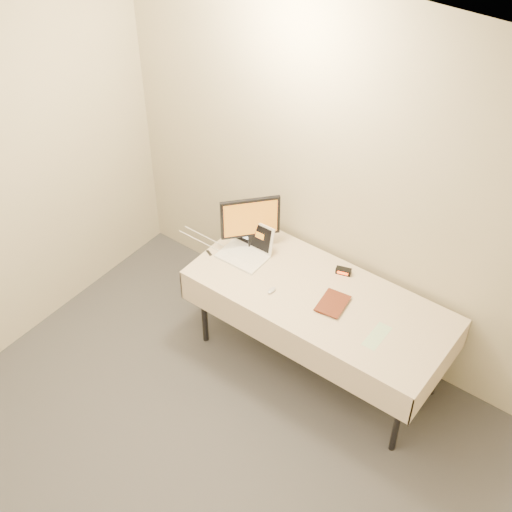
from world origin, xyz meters
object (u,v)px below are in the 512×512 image
Objects in this scene: monitor at (250,220)px; book at (322,288)px; laptop at (247,247)px; table at (320,301)px.

monitor is 0.75m from book.
book reaches higher than laptop.
book is (0.70, -0.09, 0.06)m from laptop.
monitor reaches higher than laptop.
laptop is 0.21m from monitor.
laptop is 1.44× the size of book.
table is 7.78× the size of book.
monitor is at bearing 160.48° from book.
book is (0.72, -0.15, -0.14)m from monitor.
monitor reaches higher than table.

